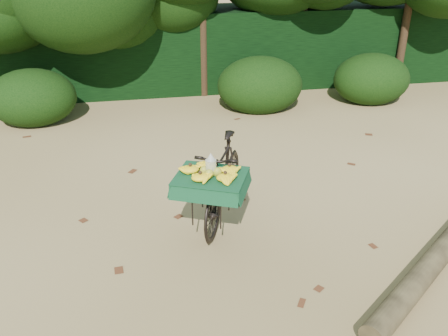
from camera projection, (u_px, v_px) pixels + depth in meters
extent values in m
plane|color=tan|center=(231.00, 223.00, 6.00)|extent=(80.00, 80.00, 0.00)
imported|color=black|center=(223.00, 180.00, 5.91)|extent=(1.18, 1.82, 1.06)
cube|color=black|center=(211.00, 177.00, 5.23)|extent=(0.54, 0.58, 0.03)
cube|color=#134828|center=(211.00, 176.00, 5.23)|extent=(0.96, 0.90, 0.01)
ellipsoid|color=olive|center=(217.00, 172.00, 5.19)|extent=(0.10, 0.08, 0.11)
ellipsoid|color=olive|center=(212.00, 169.00, 5.26)|extent=(0.10, 0.08, 0.11)
ellipsoid|color=olive|center=(204.00, 171.00, 5.22)|extent=(0.10, 0.08, 0.11)
ellipsoid|color=olive|center=(209.00, 174.00, 5.15)|extent=(0.10, 0.08, 0.11)
cylinder|color=#EAE5C6|center=(211.00, 167.00, 5.19)|extent=(0.12, 0.12, 0.16)
cylinder|color=brown|center=(441.00, 253.00, 5.23)|extent=(2.82, 2.20, 0.24)
cube|color=black|center=(177.00, 49.00, 11.17)|extent=(26.00, 1.80, 1.80)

